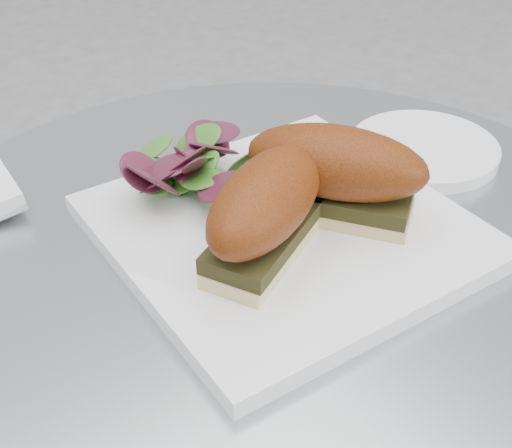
{
  "coord_description": "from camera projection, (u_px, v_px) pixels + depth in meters",
  "views": [
    {
      "loc": [
        -0.29,
        -0.35,
        1.1
      ],
      "look_at": [
        -0.01,
        0.02,
        0.77
      ],
      "focal_mm": 50.0,
      "sensor_mm": 36.0,
      "label": 1
    }
  ],
  "objects": [
    {
      "name": "table",
      "position": [
        274.0,
        448.0,
        0.73
      ],
      "size": [
        0.7,
        0.7,
        0.73
      ],
      "color": "#ACADB3",
      "rests_on": "ground"
    },
    {
      "name": "sandwich_right",
      "position": [
        336.0,
        171.0,
        0.59
      ],
      "size": [
        0.14,
        0.17,
        0.08
      ],
      "rotation": [
        0.0,
        0.0,
        -0.98
      ],
      "color": "#F8EA9B",
      "rests_on": "plate"
    },
    {
      "name": "sandwich_left",
      "position": [
        266.0,
        209.0,
        0.55
      ],
      "size": [
        0.16,
        0.12,
        0.08
      ],
      "rotation": [
        0.0,
        0.0,
        0.44
      ],
      "color": "#F8EA9B",
      "rests_on": "plate"
    },
    {
      "name": "salad",
      "position": [
        191.0,
        170.0,
        0.63
      ],
      "size": [
        0.11,
        0.11,
        0.05
      ],
      "primitive_type": null,
      "color": "#3C7D28",
      "rests_on": "plate"
    },
    {
      "name": "plate",
      "position": [
        285.0,
        229.0,
        0.61
      ],
      "size": [
        0.3,
        0.3,
        0.02
      ],
      "primitive_type": "cube",
      "rotation": [
        0.0,
        0.0,
        -0.07
      ],
      "color": "white",
      "rests_on": "table"
    },
    {
      "name": "saucer",
      "position": [
        424.0,
        149.0,
        0.73
      ],
      "size": [
        0.15,
        0.15,
        0.01
      ],
      "primitive_type": "cylinder",
      "color": "white",
      "rests_on": "table"
    }
  ]
}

